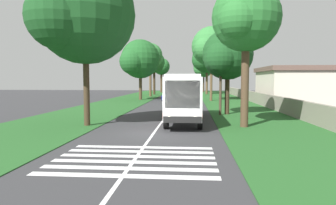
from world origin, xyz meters
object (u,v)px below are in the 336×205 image
object	(u,v)px
roadside_tree_right_2	(211,47)
roadside_tree_right_4	(203,67)
roadside_tree_left_2	(161,67)
trailing_car_1	(168,96)
trailing_car_0	(188,100)
roadside_tree_right_1	(206,59)
roadside_tree_right_3	(226,56)
utility_pole	(221,68)
roadside_tree_left_3	(139,60)
roadside_tree_left_0	(150,56)
roadside_tree_left_1	(82,16)
trailing_minibus_0	(171,89)
coach_bus	(185,95)
roadside_building	(292,85)
roadside_tree_right_0	(244,21)
roadside_tree_left_4	(154,63)

from	to	relation	value
roadside_tree_right_2	roadside_tree_right_4	bearing A→B (deg)	-0.07
roadside_tree_left_2	roadside_tree_right_2	distance (m)	33.65
trailing_car_1	roadside_tree_right_2	xyz separation A→B (m)	(-1.44, -6.90, 7.82)
trailing_car_0	roadside_tree_right_2	distance (m)	11.60
roadside_tree_right_1	roadside_tree_right_3	xyz separation A→B (m)	(-42.06, -0.03, -2.57)
trailing_car_0	roadside_tree_left_2	xyz separation A→B (m)	(39.55, 7.75, 6.12)
roadside_tree_right_2	utility_pole	distance (m)	20.26
roadside_tree_right_1	roadside_tree_right_2	size ratio (longest dim) A/B	1.01
roadside_tree_left_3	roadside_tree_left_0	bearing A→B (deg)	-1.82
roadside_tree_left_0	roadside_tree_left_1	world-z (taller)	roadside_tree_left_1
roadside_tree_right_3	roadside_tree_right_2	bearing A→B (deg)	1.09
trailing_minibus_0	utility_pole	size ratio (longest dim) A/B	0.70
roadside_tree_left_2	utility_pole	distance (m)	52.75
coach_bus	trailing_minibus_0	world-z (taller)	coach_bus
roadside_tree_left_1	roadside_tree_right_3	xyz separation A→B (m)	(8.23, -11.09, -2.23)
roadside_tree_right_1	roadside_tree_right_4	size ratio (longest dim) A/B	1.23
roadside_tree_right_1	roadside_tree_left_2	bearing A→B (deg)	53.11
trailing_car_0	roadside_tree_left_0	distance (m)	22.76
roadside_tree_right_1	roadside_tree_right_2	world-z (taller)	roadside_tree_right_1
roadside_tree_left_0	roadside_tree_right_3	distance (m)	33.35
roadside_tree_left_2	roadside_tree_left_1	bearing A→B (deg)	-179.57
trailing_car_0	trailing_minibus_0	world-z (taller)	trailing_minibus_0
roadside_building	roadside_tree_right_1	bearing A→B (deg)	24.13
roadside_tree_left_0	roadside_building	size ratio (longest dim) A/B	0.89
roadside_tree_left_3	roadside_tree_right_3	world-z (taller)	roadside_tree_left_3
trailing_car_1	roadside_tree_right_0	xyz separation A→B (m)	(-28.24, -7.59, 6.81)
utility_pole	roadside_building	distance (m)	21.08
trailing_car_0	roadside_tree_left_1	bearing A→B (deg)	159.34
roadside_tree_left_0	roadside_tree_left_4	xyz separation A→B (m)	(8.18, 0.28, -0.84)
roadside_tree_left_2	roadside_tree_right_0	world-z (taller)	roadside_tree_right_0
roadside_tree_right_3	roadside_tree_right_1	bearing A→B (deg)	0.05
roadside_tree_left_2	roadside_tree_left_4	bearing A→B (deg)	177.29
trailing_car_1	roadside_tree_right_3	size ratio (longest dim) A/B	0.53
roadside_tree_left_4	roadside_tree_right_1	bearing A→B (deg)	-77.00
roadside_tree_right_4	roadside_building	size ratio (longest dim) A/B	0.80
trailing_minibus_0	roadside_tree_right_3	bearing A→B (deg)	-166.75
coach_bus	trailing_car_1	bearing A→B (deg)	7.52
roadside_tree_right_4	roadside_tree_left_2	bearing A→B (deg)	98.29
coach_bus	roadside_tree_left_1	world-z (taller)	roadside_tree_left_1
roadside_tree_left_1	roadside_tree_left_3	world-z (taller)	roadside_tree_left_1
roadside_tree_left_2	roadside_tree_left_3	distance (m)	29.84
roadside_tree_left_0	roadside_tree_left_2	bearing A→B (deg)	-0.77
trailing_car_0	roadside_tree_left_3	bearing A→B (deg)	40.63
coach_bus	utility_pole	bearing A→B (deg)	-37.08
roadside_tree_right_2	coach_bus	bearing A→B (deg)	171.74
roadside_tree_right_0	roadside_building	size ratio (longest dim) A/B	0.83
roadside_tree_left_2	roadside_tree_right_0	size ratio (longest dim) A/B	0.92
trailing_minibus_0	roadside_tree_left_4	world-z (taller)	roadside_tree_left_4
trailing_minibus_0	roadside_tree_left_0	world-z (taller)	roadside_tree_left_0
roadside_tree_left_2	roadside_building	xyz separation A→B (m)	(-34.40, -23.04, -4.12)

